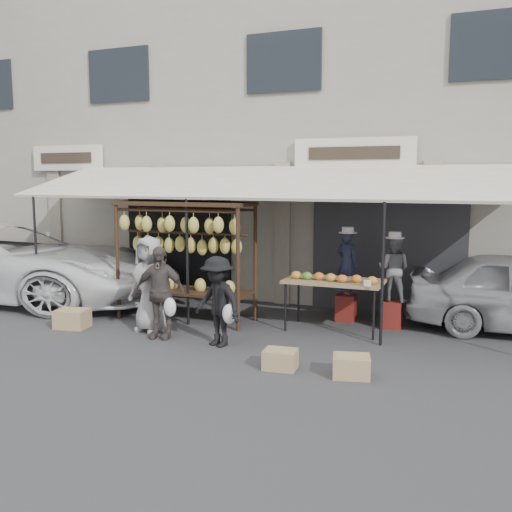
# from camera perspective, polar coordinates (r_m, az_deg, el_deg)

# --- Properties ---
(ground_plane) EXTENTS (90.00, 90.00, 0.00)m
(ground_plane) POSITION_cam_1_polar(r_m,az_deg,el_deg) (9.18, -4.74, -9.10)
(ground_plane) COLOR #2D2D30
(shophouse) EXTENTS (24.00, 6.15, 7.30)m
(shophouse) POSITION_cam_1_polar(r_m,az_deg,el_deg) (14.90, 6.66, 11.52)
(shophouse) COLOR #9F998A
(shophouse) RESTS_ON ground_plane
(awning) EXTENTS (10.00, 2.35, 2.92)m
(awning) POSITION_cam_1_polar(r_m,az_deg,el_deg) (10.86, 0.62, 7.31)
(awning) COLOR silver
(awning) RESTS_ON ground_plane
(banana_rack) EXTENTS (2.60, 0.90, 2.24)m
(banana_rack) POSITION_cam_1_polar(r_m,az_deg,el_deg) (10.68, -7.22, 1.85)
(banana_rack) COLOR black
(banana_rack) RESTS_ON ground_plane
(produce_table) EXTENTS (1.70, 0.90, 1.04)m
(produce_table) POSITION_cam_1_polar(r_m,az_deg,el_deg) (10.02, 7.76, -2.56)
(produce_table) COLOR tan
(produce_table) RESTS_ON ground_plane
(vendor_left) EXTENTS (0.51, 0.42, 1.20)m
(vendor_left) POSITION_cam_1_polar(r_m,az_deg,el_deg) (10.74, 9.11, -0.71)
(vendor_left) COLOR #1C2038
(vendor_left) RESTS_ON stool_left
(vendor_right) EXTENTS (0.61, 0.50, 1.16)m
(vendor_right) POSITION_cam_1_polar(r_m,az_deg,el_deg) (10.39, 13.62, -1.25)
(vendor_right) COLOR slate
(vendor_right) RESTS_ON stool_right
(customer_left) EXTENTS (0.90, 0.68, 1.67)m
(customer_left) POSITION_cam_1_polar(r_m,az_deg,el_deg) (10.07, -10.58, -2.79)
(customer_left) COLOR gray
(customer_left) RESTS_ON ground_plane
(customer_mid) EXTENTS (0.95, 0.49, 1.55)m
(customer_mid) POSITION_cam_1_polar(r_m,az_deg,el_deg) (9.65, -9.60, -3.59)
(customer_mid) COLOR #4A413E
(customer_mid) RESTS_ON ground_plane
(customer_right) EXTENTS (1.06, 0.82, 1.44)m
(customer_right) POSITION_cam_1_polar(r_m,az_deg,el_deg) (9.08, -3.86, -4.56)
(customer_right) COLOR black
(customer_right) RESTS_ON ground_plane
(stool_left) EXTENTS (0.36, 0.36, 0.49)m
(stool_left) POSITION_cam_1_polar(r_m,az_deg,el_deg) (10.90, 9.01, -5.12)
(stool_left) COLOR maroon
(stool_left) RESTS_ON ground_plane
(stool_right) EXTENTS (0.39, 0.39, 0.49)m
(stool_right) POSITION_cam_1_polar(r_m,az_deg,el_deg) (10.55, 13.48, -5.68)
(stool_right) COLOR maroon
(stool_right) RESTS_ON ground_plane
(crate_near_a) EXTENTS (0.49, 0.39, 0.27)m
(crate_near_a) POSITION_cam_1_polar(r_m,az_deg,el_deg) (8.14, 2.45, -10.29)
(crate_near_a) COLOR tan
(crate_near_a) RESTS_ON ground_plane
(crate_near_b) EXTENTS (0.57, 0.48, 0.30)m
(crate_near_b) POSITION_cam_1_polar(r_m,az_deg,el_deg) (7.91, 9.51, -10.84)
(crate_near_b) COLOR tan
(crate_near_b) RESTS_ON ground_plane
(crate_far) EXTENTS (0.62, 0.51, 0.33)m
(crate_far) POSITION_cam_1_polar(r_m,az_deg,el_deg) (10.77, -17.89, -5.99)
(crate_far) COLOR tan
(crate_far) RESTS_ON ground_plane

